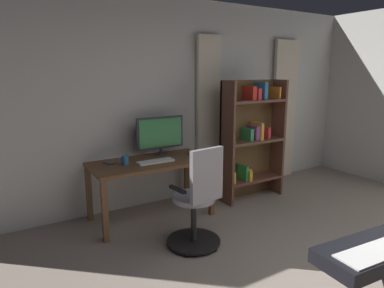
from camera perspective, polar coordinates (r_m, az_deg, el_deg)
The scene contains 11 objects.
back_room_partition at distance 4.74m, azimuth -1.91°, elevation 7.08°, with size 6.21×0.10×2.71m, color silver.
curtain_left_panel at distance 5.85m, azimuth 15.15°, elevation 5.41°, with size 0.49×0.06×2.26m, color beige.
curtain_right_panel at distance 4.88m, azimuth 2.73°, elevation 4.53°, with size 0.37×0.06×2.26m, color beige.
desk at distance 4.12m, azimuth -6.88°, elevation -4.04°, with size 1.43×0.70×0.72m.
office_chair at distance 3.45m, azimuth 1.00°, elevation -9.75°, with size 0.56×0.56×1.06m.
computer_monitor at distance 4.35m, azimuth -5.33°, elevation 1.74°, with size 0.64×0.18×0.49m.
computer_keyboard at distance 4.02m, azimuth -6.11°, elevation -2.92°, with size 0.44×0.14×0.02m, color white.
computer_mouse at distance 4.35m, azimuth -0.28°, elevation -1.62°, with size 0.06×0.10×0.04m, color #232328.
cell_phone_by_monitor at distance 4.08m, azimuth -13.84°, elevation -3.10°, with size 0.07×0.14×0.01m, color #333338.
mug_tea at distance 3.97m, azimuth -11.22°, elevation -2.68°, with size 0.13×0.08×0.10m.
bookshelf at distance 4.81m, azimuth 9.79°, elevation 0.95°, with size 0.94×0.30×1.65m.
Camera 1 is at (2.32, 1.16, 1.78)m, focal length 31.83 mm.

